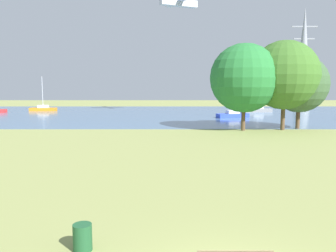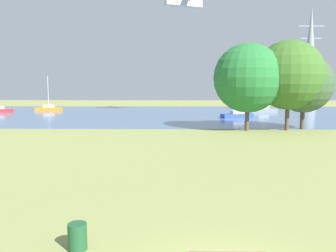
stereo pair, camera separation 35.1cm
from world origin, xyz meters
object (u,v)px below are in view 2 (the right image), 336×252
object	(u,v)px
sailboat_orange	(49,108)
tree_west_near	(248,78)
litter_bin	(77,237)
sailboat_gray	(263,110)
tree_west_far	(304,84)
light_aircraft	(183,3)
tree_east_near	(289,75)
sailboat_blue	(237,115)
electricity_pylon	(310,56)

from	to	relation	value
sailboat_orange	tree_west_near	size ratio (longest dim) A/B	0.69
sailboat_orange	litter_bin	bearing A→B (deg)	-69.12
sailboat_gray	tree_west_far	world-z (taller)	tree_west_far
litter_bin	sailboat_orange	size ratio (longest dim) A/B	0.13
tree_west_near	light_aircraft	distance (m)	25.89
sailboat_orange	tree_west_near	xyz separation A→B (m)	(31.28, -27.40, 5.10)
tree_west_far	tree_east_near	bearing A→B (deg)	-154.43
sailboat_gray	light_aircraft	bearing A→B (deg)	-167.31
sailboat_blue	tree_west_far	bearing A→B (deg)	-69.92
litter_bin	tree_east_near	distance (m)	31.66
sailboat_blue	sailboat_orange	bearing A→B (deg)	158.52
sailboat_orange	sailboat_gray	bearing A→B (deg)	-3.60
sailboat_blue	light_aircraft	size ratio (longest dim) A/B	0.80
sailboat_gray	litter_bin	bearing A→B (deg)	-109.75
tree_west_near	tree_west_far	bearing A→B (deg)	12.37
sailboat_orange	light_aircraft	world-z (taller)	light_aircraft
tree_west_far	electricity_pylon	xyz separation A→B (m)	(19.89, 50.70, 7.16)
litter_bin	sailboat_blue	xyz separation A→B (m)	(12.13, 41.40, 0.06)
sailboat_gray	light_aircraft	xyz separation A→B (m)	(-14.38, -3.24, 17.76)
sailboat_gray	tree_west_far	xyz separation A→B (m)	(-1.71, -23.53, 4.51)
sailboat_gray	tree_west_near	bearing A→B (deg)	-107.93
tree_west_far	sailboat_orange	bearing A→B (deg)	145.35
sailboat_blue	tree_east_near	xyz separation A→B (m)	(2.79, -14.03, 5.42)
tree_east_near	tree_west_far	distance (m)	2.39
litter_bin	tree_east_near	bearing A→B (deg)	61.40
tree_west_near	tree_east_near	xyz separation A→B (m)	(4.37, 0.44, 0.32)
tree_west_near	tree_west_far	world-z (taller)	tree_west_near
litter_bin	tree_west_near	xyz separation A→B (m)	(10.56, 26.93, 5.16)
sailboat_blue	tree_west_near	world-z (taller)	tree_west_near
litter_bin	sailboat_orange	world-z (taller)	sailboat_orange
sailboat_orange	electricity_pylon	size ratio (longest dim) A/B	0.26
litter_bin	light_aircraft	bearing A→B (deg)	85.02
tree_west_near	light_aircraft	world-z (taller)	light_aircraft
light_aircraft	sailboat_blue	bearing A→B (deg)	-42.44
litter_bin	electricity_pylon	xyz separation A→B (m)	(36.80, 79.03, 11.72)
sailboat_orange	tree_east_near	world-z (taller)	tree_east_near
electricity_pylon	litter_bin	bearing A→B (deg)	-114.97
litter_bin	sailboat_gray	xyz separation A→B (m)	(18.62, 51.86, 0.05)
tree_west_far	litter_bin	bearing A→B (deg)	-120.84
litter_bin	tree_west_far	xyz separation A→B (m)	(16.91, 28.32, 4.56)
tree_west_near	electricity_pylon	size ratio (longest dim) A/B	0.38
sailboat_gray	sailboat_orange	bearing A→B (deg)	176.40
sailboat_blue	light_aircraft	bearing A→B (deg)	137.56
sailboat_gray	tree_west_near	world-z (taller)	tree_west_near
sailboat_blue	tree_west_near	size ratio (longest dim) A/B	0.71
sailboat_blue	tree_east_near	distance (m)	15.30
litter_bin	light_aircraft	xyz separation A→B (m)	(4.24, 48.62, 17.81)
sailboat_blue	sailboat_gray	xyz separation A→B (m)	(6.49, 10.46, -0.01)
sailboat_orange	tree_east_near	bearing A→B (deg)	-37.10
sailboat_gray	tree_west_far	size ratio (longest dim) A/B	0.67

